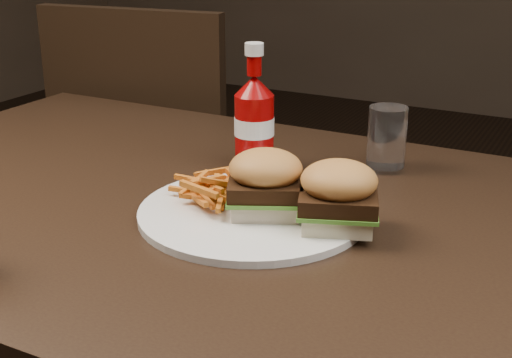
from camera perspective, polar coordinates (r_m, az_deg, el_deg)
The scene contains 8 objects.
dining_table at distance 1.04m, azimuth -5.36°, elevation -2.41°, with size 1.20×0.80×0.04m, color black.
chair_far at distance 1.94m, azimuth -6.19°, elevation -0.90°, with size 0.47×0.47×0.05m, color black.
plate at distance 0.96m, azimuth -0.28°, elevation -2.69°, with size 0.31×0.31×0.01m, color white.
sandwich_half_a at distance 0.95m, azimuth 0.76°, elevation -2.04°, with size 0.09×0.08×0.02m, color beige.
sandwich_half_b at distance 0.91m, azimuth 6.54°, elevation -3.11°, with size 0.09×0.08×0.02m, color beige.
fries_pile at distance 0.98m, azimuth -3.41°, elevation -0.57°, with size 0.10×0.10×0.04m, color #C56F1C, non-canonical shape.
ketchup_bottle at distance 1.12m, azimuth -0.14°, elevation 3.67°, with size 0.06×0.06×0.12m, color #8A0405.
tumbler at distance 1.14m, azimuth 10.43°, elevation 3.36°, with size 0.06×0.06×0.10m, color white.
Camera 1 is at (0.53, -0.80, 1.13)m, focal length 50.00 mm.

